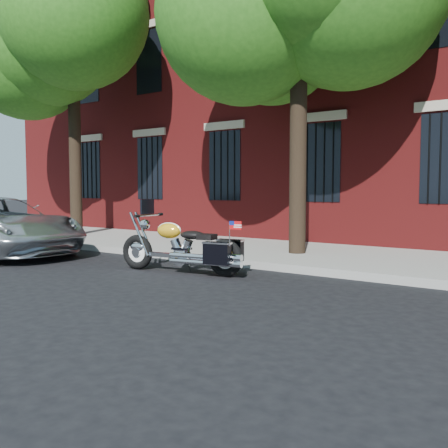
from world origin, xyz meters
The scene contains 6 objects.
ground centered at (0.00, 0.00, 0.00)m, with size 120.00×120.00×0.00m, color black.
curb centered at (0.00, 1.38, 0.07)m, with size 40.00×0.16×0.15m, color gray.
sidewalk centered at (0.00, 3.26, 0.07)m, with size 40.00×3.60×0.15m, color gray.
building centered at (0.00, 10.06, 6.00)m, with size 26.00×10.08×12.00m.
tree_left centered at (-7.08, 2.96, 6.18)m, with size 4.12×3.92×8.54m.
motorcycle centered at (-0.29, 0.12, 0.45)m, with size 2.66×1.00×1.33m.
Camera 1 is at (5.52, -6.68, 1.52)m, focal length 40.00 mm.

